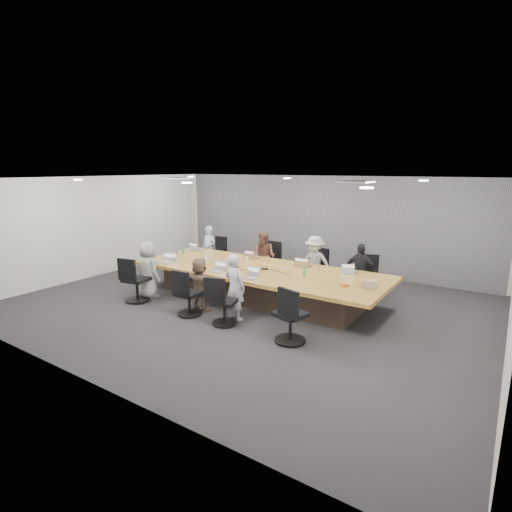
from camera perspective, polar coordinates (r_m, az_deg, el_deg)
The scene contains 40 objects.
floor at distance 9.10m, azimuth -1.40°, elevation -6.92°, with size 10.00×8.00×0.00m, color #2C2C2F.
ceiling at distance 8.59m, azimuth -1.50°, elevation 10.98°, with size 10.00×8.00×0.00m, color white.
wall_back at distance 12.19m, azimuth 9.39°, elevation 4.67°, with size 10.00×2.80×0.00m, color silver.
wall_front at distance 6.00m, azimuth -23.88°, elevation -4.34°, with size 10.00×2.80×0.00m, color silver.
wall_left at distance 12.27m, azimuth -21.05°, elevation 4.05°, with size 8.00×2.80×0.00m, color silver.
curtain at distance 12.12m, azimuth 9.23°, elevation 4.63°, with size 9.80×0.04×2.80m, color gray.
conference_table at distance 9.38m, azimuth 0.34°, elevation -3.76°, with size 6.00×2.20×0.74m.
chair_0 at distance 12.22m, azimuth -5.65°, elevation -0.10°, with size 0.50×0.50×0.75m, color black, non-canonical shape.
chair_1 at distance 11.12m, azimuth 2.12°, elevation -1.11°, with size 0.56×0.56×0.82m, color black, non-canonical shape.
chair_2 at distance 10.46m, azimuth 9.11°, elevation -2.29°, with size 0.52×0.52×0.77m, color black, non-canonical shape.
chair_3 at distance 10.06m, azimuth 15.15°, elevation -3.26°, with size 0.50×0.50×0.74m, color black, non-canonical shape.
chair_4 at distance 9.59m, azimuth -16.68°, elevation -3.73°, with size 0.59×0.59×0.87m, color black, non-canonical shape.
chair_5 at distance 8.46m, azimuth -9.53°, elevation -5.81°, with size 0.53×0.53×0.79m, color black, non-canonical shape.
chair_6 at distance 7.89m, azimuth -4.54°, elevation -7.08°, with size 0.53×0.53×0.78m, color black, non-canonical shape.
chair_7 at distance 7.12m, azimuth 4.95°, elevation -8.91°, with size 0.59×0.59×0.87m, color black, non-canonical shape.
person_0 at distance 11.89m, azimuth -6.74°, elevation 1.02°, with size 0.49×0.32×1.35m, color silver.
laptop_0 at distance 11.47m, azimuth -8.52°, elevation 0.91°, with size 0.33×0.22×0.02m, color #B2B2B7.
person_1 at distance 10.77m, azimuth 1.16°, elevation -0.06°, with size 0.66×0.52×1.37m, color brown.
laptop_1 at distance 10.31m, azimuth -0.47°, elevation -0.27°, with size 0.29×0.20×0.02m, color #8C6647.
person_2 at distance 10.07m, azimuth 8.34°, elevation -1.05°, with size 0.89×0.51×1.38m, color #A1A1A1.
laptop_2 at distance 9.58m, azimuth 6.95°, elevation -1.35°, with size 0.35×0.24×0.02m, color #8C6647.
person_3 at distance 9.67m, azimuth 14.59°, elevation -2.10°, with size 0.77×0.32×1.32m, color black.
laptop_3 at distance 9.14m, azimuth 13.49°, elevation -2.29°, with size 0.28×0.20×0.02m, color #B2B2B7.
person_4 at distance 9.74m, azimuth -15.20°, elevation -1.92°, with size 0.66×0.43×1.35m, color #A0A0A0.
laptop_4 at distance 10.08m, azimuth -12.90°, elevation -0.87°, with size 0.35×0.24×0.02m, color #B2B2B7.
person_5 at distance 8.65m, azimuth -8.00°, elevation -4.01°, with size 1.09×0.35×1.17m, color brown.
laptop_5 at distance 9.01m, azimuth -5.72°, elevation -2.21°, with size 0.29×0.20×0.02m, color #B2B2B7.
person_6 at distance 8.06m, azimuth -3.05°, elevation -4.44°, with size 0.50×0.33×1.36m, color #B7B8C4.
laptop_6 at distance 8.47m, azimuth -0.84°, elevation -3.10°, with size 0.32×0.22×0.02m, color #B2B2B7.
bottle_green_left at distance 11.01m, azimuth -10.37°, elevation 1.02°, with size 0.07×0.07×0.27m, color #48904B.
bottle_green_right at distance 8.61m, azimuth 6.90°, elevation -2.17°, with size 0.07×0.07×0.24m, color #48904B.
bottle_clear at distance 10.09m, azimuth -7.27°, elevation -0.06°, with size 0.07×0.07×0.22m, color silver.
cup_white_far at distance 9.96m, azimuth -1.32°, elevation -0.44°, with size 0.09×0.09×0.11m, color white.
cup_white_near at distance 8.57m, azimuth 12.34°, elevation -2.96°, with size 0.07×0.07×0.09m, color white.
mug_brown at distance 10.93m, azimuth -11.33°, elevation 0.45°, with size 0.08×0.08×0.10m, color brown.
mic_left at distance 9.31m, azimuth -3.59°, elevation -1.64°, with size 0.15×0.10×0.03m, color black.
mic_right at distance 9.18m, azimuth 1.25°, elevation -1.83°, with size 0.15×0.10×0.03m, color black.
stapler at distance 9.24m, azimuth -2.91°, elevation -1.66°, with size 0.16×0.04×0.06m, color black.
canvas_bag at distance 8.09m, azimuth 15.91°, elevation -3.87°, with size 0.28×0.17×0.15m, color gray.
snack_packet at distance 8.10m, azimuth 12.45°, elevation -4.05°, with size 0.18×0.12×0.04m, color #CF550D.
Camera 1 is at (4.91, -7.04, 3.03)m, focal length 28.00 mm.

